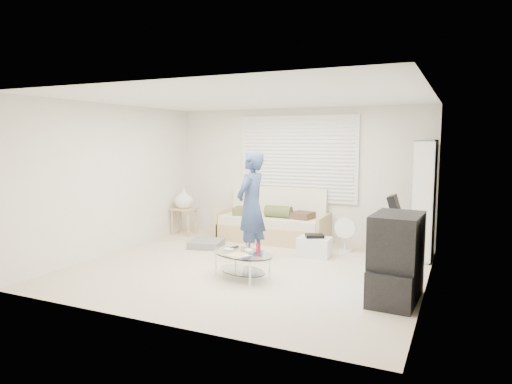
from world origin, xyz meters
The scene contains 13 objects.
ground centered at (0.00, 0.00, 0.00)m, with size 5.00×5.00×0.00m, color #C5B199.
room_shell centered at (0.00, 0.48, 1.63)m, with size 5.02×4.52×2.51m.
window_blinds centered at (0.00, 2.20, 1.55)m, with size 2.32×0.08×1.62m.
futon_sofa centered at (-0.35, 1.87, 0.33)m, with size 2.06×0.83×1.01m.
grey_floor_pillow centered at (-1.25, 0.91, 0.06)m, with size 0.55×0.55×0.12m, color gray.
side_table centered at (-2.22, 1.68, 0.70)m, with size 0.47×0.38×0.94m.
bookshelf centered at (2.32, 1.70, 0.96)m, with size 0.30×0.80×1.91m.
guitar_case centered at (1.97, 1.57, 0.45)m, with size 0.42×0.38×1.00m.
floor_fan centered at (1.08, 1.63, 0.34)m, with size 0.36×0.24×0.59m.
storage_bin centered at (0.70, 1.09, 0.17)m, with size 0.54×0.39×0.37m.
tv_unit centered at (2.20, -0.48, 0.51)m, with size 0.58×0.99×1.05m.
coffee_table centered at (0.15, -0.47, 0.29)m, with size 1.12×0.90×0.48m.
standing_person centered at (-0.17, 0.50, 0.87)m, with size 0.63×0.42×1.74m, color navy.
Camera 1 is at (2.88, -5.98, 1.91)m, focal length 32.00 mm.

